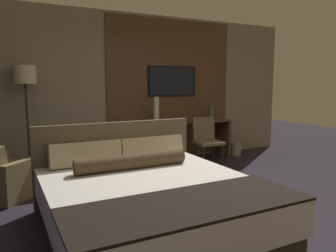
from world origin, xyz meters
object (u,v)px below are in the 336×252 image
(desk, at_px, (178,133))
(waste_bin, at_px, (236,149))
(desk_chair, at_px, (206,137))
(bed, at_px, (149,201))
(tv, at_px, (172,81))
(book, at_px, (183,120))
(vase_tall, at_px, (156,110))
(armchair_by_window, at_px, (3,178))
(vase_short, at_px, (212,112))
(floor_lamp, at_px, (25,84))

(desk, height_order, waste_bin, desk)
(desk_chair, bearing_deg, bed, -130.59)
(bed, distance_m, tv, 3.51)
(desk, xyz_separation_m, book, (0.06, -0.09, 0.26))
(vase_tall, bearing_deg, tv, 30.90)
(bed, distance_m, armchair_by_window, 2.29)
(vase_short, height_order, book, vase_short)
(bed, relative_size, waste_bin, 8.06)
(tv, bearing_deg, vase_tall, -149.10)
(desk, height_order, tv, tv)
(bed, xyz_separation_m, armchair_by_window, (-1.32, 1.87, -0.06))
(tv, xyz_separation_m, book, (0.06, -0.31, -0.75))
(vase_tall, distance_m, book, 0.60)
(bed, relative_size, armchair_by_window, 1.94)
(desk_chair, distance_m, armchair_by_window, 3.32)
(tv, bearing_deg, book, -78.88)
(vase_short, bearing_deg, desk, -178.41)
(desk, xyz_separation_m, tv, (-0.00, 0.22, 1.01))
(desk, height_order, floor_lamp, floor_lamp)
(bed, distance_m, floor_lamp, 3.01)
(book, bearing_deg, vase_short, 8.39)
(armchair_by_window, distance_m, waste_bin, 4.43)
(tv, relative_size, vase_tall, 2.18)
(armchair_by_window, height_order, vase_tall, vase_tall)
(floor_lamp, height_order, waste_bin, floor_lamp)
(vase_tall, height_order, book, vase_tall)
(armchair_by_window, height_order, floor_lamp, floor_lamp)
(bed, xyz_separation_m, book, (1.81, 2.46, 0.49))
(desk, height_order, vase_short, vase_short)
(floor_lamp, distance_m, waste_bin, 4.24)
(armchair_by_window, height_order, book, book)
(floor_lamp, relative_size, book, 6.95)
(desk, xyz_separation_m, floor_lamp, (-2.68, 0.04, 0.96))
(tv, distance_m, waste_bin, 1.98)
(desk, bearing_deg, desk_chair, -70.06)
(tv, height_order, waste_bin, tv)
(bed, height_order, vase_tall, vase_tall)
(desk_chair, relative_size, book, 3.53)
(tv, relative_size, book, 4.02)
(desk_chair, distance_m, vase_tall, 1.04)
(tv, height_order, armchair_by_window, tv)
(armchair_by_window, distance_m, vase_tall, 2.76)
(tv, xyz_separation_m, vase_short, (0.81, -0.20, -0.63))
(book, bearing_deg, desk_chair, -72.79)
(desk, bearing_deg, vase_short, 1.59)
(bed, height_order, vase_short, vase_short)
(vase_short, relative_size, book, 1.06)
(desk_chair, xyz_separation_m, vase_tall, (-0.72, 0.57, 0.48))
(desk, relative_size, vase_tall, 4.53)
(tv, height_order, desk_chair, tv)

